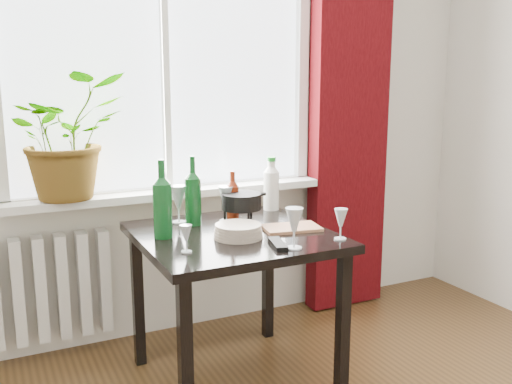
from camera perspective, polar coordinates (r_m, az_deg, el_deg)
name	(u,v)px	position (r m, az deg, el deg)	size (l,w,h in m)	color
window	(163,45)	(3.12, -9.25, 14.26)	(1.72, 0.08, 1.62)	white
windowsill	(172,193)	(3.11, -8.42, -0.07)	(1.72, 0.20, 0.04)	silver
curtain	(350,101)	(3.52, 9.35, 8.98)	(0.50, 0.12, 2.56)	#350408
radiator	(29,291)	(3.13, -21.72, -9.18)	(0.80, 0.10, 0.55)	silver
table	(233,252)	(2.64, -2.27, -6.00)	(0.85, 0.85, 0.74)	black
potted_plant	(66,136)	(2.95, -18.44, 5.33)	(0.56, 0.48, 0.62)	#377D21
wine_bottle_left	(162,198)	(2.53, -9.36, -0.60)	(0.08, 0.08, 0.36)	#0D471A
wine_bottle_right	(193,190)	(2.73, -6.33, 0.19)	(0.08, 0.08, 0.34)	#0C3F17
bottle_amber	(233,196)	(2.80, -2.36, -0.37)	(0.06, 0.06, 0.25)	maroon
cleaning_bottle	(271,183)	(3.03, 1.54, 0.89)	(0.08, 0.08, 0.29)	white
wineglass_front_right	(294,228)	(2.36, 3.84, -3.60)	(0.08, 0.08, 0.18)	silver
wineglass_far_right	(341,224)	(2.51, 8.47, -3.17)	(0.06, 0.06, 0.14)	silver
wineglass_back_center	(226,203)	(2.79, -3.01, -1.15)	(0.08, 0.08, 0.18)	silver
wineglass_back_left	(178,204)	(2.79, -7.76, -1.18)	(0.08, 0.08, 0.19)	#B5BCC3
wineglass_front_left	(186,239)	(2.32, -6.99, -4.66)	(0.05, 0.05, 0.12)	silver
plate_stack	(238,231)	(2.53, -1.80, -3.93)	(0.22, 0.22, 0.06)	#C1B1A0
fondue_pot	(241,208)	(2.76, -1.47, -1.65)	(0.22, 0.19, 0.15)	black
tv_remote	(278,244)	(2.41, 2.19, -5.19)	(0.05, 0.17, 0.02)	black
cutting_board	(291,228)	(2.67, 3.55, -3.59)	(0.26, 0.17, 0.01)	#B0744F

